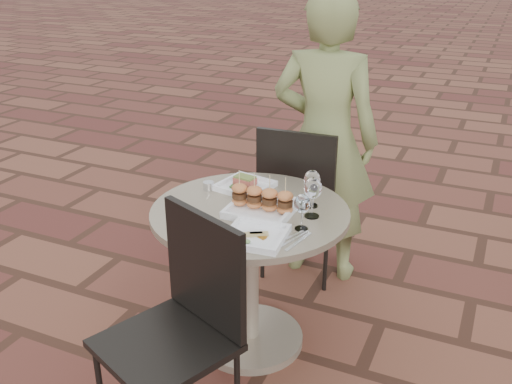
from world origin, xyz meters
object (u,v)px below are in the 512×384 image
at_px(cafe_table, 250,257).
at_px(plate_salmon, 245,185).
at_px(chair_far, 300,191).
at_px(plate_sliders, 262,203).
at_px(chair_near, 184,313).
at_px(diner, 325,140).
at_px(plate_tuna, 256,235).

distance_m(cafe_table, plate_salmon, 0.36).
xyz_separation_m(chair_far, plate_sliders, (0.06, -0.68, 0.22)).
relative_size(chair_near, plate_sliders, 3.16).
relative_size(cafe_table, plate_sliders, 3.06).
height_order(diner, plate_tuna, diner).
height_order(plate_salmon, plate_sliders, plate_sliders).
xyz_separation_m(chair_far, chair_near, (0.00, -1.27, 0.00)).
height_order(chair_far, plate_tuna, chair_far).
bearing_deg(chair_far, cafe_table, 87.26).
bearing_deg(chair_near, plate_salmon, 121.42).
relative_size(chair_far, plate_sliders, 3.16).
xyz_separation_m(diner, plate_sliders, (-0.03, -0.81, -0.05)).
xyz_separation_m(diner, plate_tuna, (0.05, -1.05, -0.08)).
distance_m(chair_far, chair_near, 1.27).
distance_m(chair_near, plate_sliders, 0.63).
bearing_deg(plate_salmon, cafe_table, -59.23).
height_order(diner, plate_sliders, diner).
xyz_separation_m(plate_salmon, plate_sliders, (0.18, -0.21, 0.03)).
bearing_deg(diner, chair_near, 82.44).
bearing_deg(cafe_table, chair_far, 90.16).
relative_size(chair_far, diner, 0.56).
relative_size(chair_far, chair_near, 1.00).
bearing_deg(chair_far, plate_tuna, 95.80).
relative_size(plate_sliders, plate_tuna, 1.13).
bearing_deg(diner, plate_salmon, 66.90).
bearing_deg(plate_salmon, chair_near, -81.35).
bearing_deg(plate_salmon, plate_tuna, -59.87).
bearing_deg(cafe_table, plate_tuna, -60.41).
xyz_separation_m(chair_far, plate_salmon, (-0.12, -0.47, 0.20)).
bearing_deg(plate_sliders, diner, 88.16).
bearing_deg(diner, plate_tuna, 88.92).
distance_m(diner, plate_tuna, 1.06).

